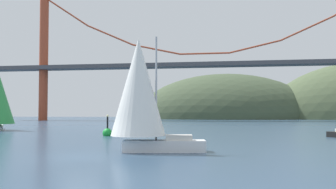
% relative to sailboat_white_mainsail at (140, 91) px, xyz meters
% --- Properties ---
extents(ground_plane, '(360.00, 360.00, 0.00)m').
position_rel_sailboat_white_mainsail_xyz_m(ground_plane, '(-2.75, -3.65, -4.14)').
color(ground_plane, '#2D4760').
extents(headland_center, '(71.19, 44.00, 35.46)m').
position_rel_sailboat_white_mainsail_xyz_m(headland_center, '(2.25, 131.35, -4.14)').
color(headland_center, '#425138').
rests_on(headland_center, ground_plane).
extents(suspension_bridge, '(139.55, 6.00, 40.07)m').
position_rel_sailboat_white_mainsail_xyz_m(suspension_bridge, '(-2.75, 91.35, 14.01)').
color(suspension_bridge, '#A34228').
rests_on(suspension_bridge, ground_plane).
extents(sailboat_white_mainsail, '(6.81, 4.31, 7.92)m').
position_rel_sailboat_white_mainsail_xyz_m(sailboat_white_mainsail, '(0.00, 0.00, 0.00)').
color(sailboat_white_mainsail, white).
rests_on(sailboat_white_mainsail, ground_plane).
extents(channel_buoy, '(1.10, 1.10, 2.64)m').
position_rel_sailboat_white_mainsail_xyz_m(channel_buoy, '(-7.92, 16.64, -3.77)').
color(channel_buoy, green).
rests_on(channel_buoy, ground_plane).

